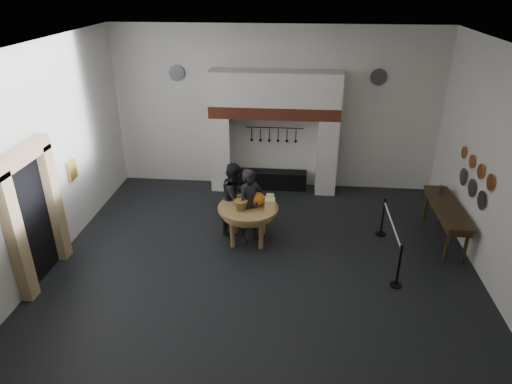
# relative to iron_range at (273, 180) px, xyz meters

# --- Properties ---
(floor) EXTENTS (9.00, 8.00, 0.02)m
(floor) POSITION_rel_iron_range_xyz_m (0.00, -3.72, -0.25)
(floor) COLOR black
(floor) RESTS_ON ground
(ceiling) EXTENTS (9.00, 8.00, 0.02)m
(ceiling) POSITION_rel_iron_range_xyz_m (0.00, -3.72, 4.25)
(ceiling) COLOR silver
(ceiling) RESTS_ON wall_back
(wall_back) EXTENTS (9.00, 0.02, 4.50)m
(wall_back) POSITION_rel_iron_range_xyz_m (0.00, 0.28, 2.00)
(wall_back) COLOR silver
(wall_back) RESTS_ON floor
(wall_front) EXTENTS (9.00, 0.02, 4.50)m
(wall_front) POSITION_rel_iron_range_xyz_m (0.00, -7.72, 2.00)
(wall_front) COLOR silver
(wall_front) RESTS_ON floor
(wall_left) EXTENTS (0.02, 8.00, 4.50)m
(wall_left) POSITION_rel_iron_range_xyz_m (-4.50, -3.72, 2.00)
(wall_left) COLOR silver
(wall_left) RESTS_ON floor
(wall_right) EXTENTS (0.02, 8.00, 4.50)m
(wall_right) POSITION_rel_iron_range_xyz_m (4.50, -3.72, 2.00)
(wall_right) COLOR silver
(wall_right) RESTS_ON floor
(chimney_pier_left) EXTENTS (0.55, 0.70, 2.15)m
(chimney_pier_left) POSITION_rel_iron_range_xyz_m (-1.48, -0.07, 0.82)
(chimney_pier_left) COLOR silver
(chimney_pier_left) RESTS_ON floor
(chimney_pier_right) EXTENTS (0.55, 0.70, 2.15)m
(chimney_pier_right) POSITION_rel_iron_range_xyz_m (1.48, -0.07, 0.82)
(chimney_pier_right) COLOR silver
(chimney_pier_right) RESTS_ON floor
(hearth_brick_band) EXTENTS (3.50, 0.72, 0.32)m
(hearth_brick_band) POSITION_rel_iron_range_xyz_m (0.00, -0.07, 2.06)
(hearth_brick_band) COLOR #9E442B
(hearth_brick_band) RESTS_ON chimney_pier_left
(chimney_hood) EXTENTS (3.50, 0.70, 0.90)m
(chimney_hood) POSITION_rel_iron_range_xyz_m (0.00, -0.07, 2.67)
(chimney_hood) COLOR silver
(chimney_hood) RESTS_ON hearth_brick_band
(iron_range) EXTENTS (1.90, 0.45, 0.50)m
(iron_range) POSITION_rel_iron_range_xyz_m (0.00, 0.00, 0.00)
(iron_range) COLOR black
(iron_range) RESTS_ON floor
(utensil_rail) EXTENTS (1.60, 0.02, 0.02)m
(utensil_rail) POSITION_rel_iron_range_xyz_m (0.00, 0.20, 1.50)
(utensil_rail) COLOR black
(utensil_rail) RESTS_ON wall_back
(door_recess) EXTENTS (0.04, 1.10, 2.50)m
(door_recess) POSITION_rel_iron_range_xyz_m (-4.47, -4.72, 1.00)
(door_recess) COLOR black
(door_recess) RESTS_ON floor
(door_jamb_near) EXTENTS (0.22, 0.30, 2.60)m
(door_jamb_near) POSITION_rel_iron_range_xyz_m (-4.38, -5.42, 1.05)
(door_jamb_near) COLOR tan
(door_jamb_near) RESTS_ON floor
(door_jamb_far) EXTENTS (0.22, 0.30, 2.60)m
(door_jamb_far) POSITION_rel_iron_range_xyz_m (-4.38, -4.02, 1.05)
(door_jamb_far) COLOR tan
(door_jamb_far) RESTS_ON floor
(door_lintel) EXTENTS (0.22, 1.70, 0.30)m
(door_lintel) POSITION_rel_iron_range_xyz_m (-4.38, -4.72, 2.40)
(door_lintel) COLOR tan
(door_lintel) RESTS_ON door_jamb_near
(wall_plaque) EXTENTS (0.05, 0.34, 0.44)m
(wall_plaque) POSITION_rel_iron_range_xyz_m (-4.45, -2.92, 1.35)
(wall_plaque) COLOR gold
(wall_plaque) RESTS_ON wall_left
(work_table) EXTENTS (1.61, 1.61, 0.07)m
(work_table) POSITION_rel_iron_range_xyz_m (-0.41, -2.95, 0.59)
(work_table) COLOR #A7884E
(work_table) RESTS_ON floor
(pumpkin) EXTENTS (0.36, 0.36, 0.31)m
(pumpkin) POSITION_rel_iron_range_xyz_m (-0.21, -2.85, 0.78)
(pumpkin) COLOR orange
(pumpkin) RESTS_ON work_table
(cheese_block_big) EXTENTS (0.22, 0.22, 0.24)m
(cheese_block_big) POSITION_rel_iron_range_xyz_m (0.09, -3.00, 0.74)
(cheese_block_big) COLOR #FAF196
(cheese_block_big) RESTS_ON work_table
(cheese_block_small) EXTENTS (0.18, 0.18, 0.20)m
(cheese_block_small) POSITION_rel_iron_range_xyz_m (0.07, -2.70, 0.72)
(cheese_block_small) COLOR #F1ED90
(cheese_block_small) RESTS_ON work_table
(wicker_basket) EXTENTS (0.38, 0.38, 0.22)m
(wicker_basket) POSITION_rel_iron_range_xyz_m (-0.56, -3.10, 0.73)
(wicker_basket) COLOR olive
(wicker_basket) RESTS_ON work_table
(bread_loaf) EXTENTS (0.31, 0.18, 0.13)m
(bread_loaf) POSITION_rel_iron_range_xyz_m (-0.51, -2.60, 0.69)
(bread_loaf) COLOR #9B5A37
(bread_loaf) RESTS_ON work_table
(visitor_near) EXTENTS (0.76, 0.75, 1.77)m
(visitor_near) POSITION_rel_iron_range_xyz_m (-0.36, -2.93, 0.64)
(visitor_near) COLOR black
(visitor_near) RESTS_ON floor
(visitor_far) EXTENTS (0.90, 1.01, 1.74)m
(visitor_far) POSITION_rel_iron_range_xyz_m (-0.76, -2.53, 0.62)
(visitor_far) COLOR black
(visitor_far) RESTS_ON floor
(side_table) EXTENTS (0.55, 2.20, 0.06)m
(side_table) POSITION_rel_iron_range_xyz_m (4.10, -2.54, 0.62)
(side_table) COLOR #392814
(side_table) RESTS_ON floor
(pewter_jug) EXTENTS (0.12, 0.12, 0.22)m
(pewter_jug) POSITION_rel_iron_range_xyz_m (4.10, -1.94, 0.76)
(pewter_jug) COLOR #45454A
(pewter_jug) RESTS_ON side_table
(copper_pan_a) EXTENTS (0.03, 0.34, 0.34)m
(copper_pan_a) POSITION_rel_iron_range_xyz_m (4.46, -3.52, 1.70)
(copper_pan_a) COLOR #C6662D
(copper_pan_a) RESTS_ON wall_right
(copper_pan_b) EXTENTS (0.03, 0.32, 0.32)m
(copper_pan_b) POSITION_rel_iron_range_xyz_m (4.46, -2.97, 1.70)
(copper_pan_b) COLOR #C6662D
(copper_pan_b) RESTS_ON wall_right
(copper_pan_c) EXTENTS (0.03, 0.30, 0.30)m
(copper_pan_c) POSITION_rel_iron_range_xyz_m (4.46, -2.42, 1.70)
(copper_pan_c) COLOR #C6662D
(copper_pan_c) RESTS_ON wall_right
(copper_pan_d) EXTENTS (0.03, 0.28, 0.28)m
(copper_pan_d) POSITION_rel_iron_range_xyz_m (4.46, -1.87, 1.70)
(copper_pan_d) COLOR #C6662D
(copper_pan_d) RESTS_ON wall_right
(pewter_plate_left) EXTENTS (0.03, 0.40, 0.40)m
(pewter_plate_left) POSITION_rel_iron_range_xyz_m (4.46, -3.32, 1.20)
(pewter_plate_left) COLOR #4C4C51
(pewter_plate_left) RESTS_ON wall_right
(pewter_plate_mid) EXTENTS (0.03, 0.40, 0.40)m
(pewter_plate_mid) POSITION_rel_iron_range_xyz_m (4.46, -2.72, 1.20)
(pewter_plate_mid) COLOR #4C4C51
(pewter_plate_mid) RESTS_ON wall_right
(pewter_plate_right) EXTENTS (0.03, 0.40, 0.40)m
(pewter_plate_right) POSITION_rel_iron_range_xyz_m (4.46, -2.12, 1.20)
(pewter_plate_right) COLOR #4C4C51
(pewter_plate_right) RESTS_ON wall_right
(pewter_plate_back_left) EXTENTS (0.44, 0.03, 0.44)m
(pewter_plate_back_left) POSITION_rel_iron_range_xyz_m (-2.70, 0.24, 2.95)
(pewter_plate_back_left) COLOR #4C4C51
(pewter_plate_back_left) RESTS_ON wall_back
(pewter_plate_back_right) EXTENTS (0.44, 0.03, 0.44)m
(pewter_plate_back_right) POSITION_rel_iron_range_xyz_m (2.70, 0.24, 2.95)
(pewter_plate_back_right) COLOR #4C4C51
(pewter_plate_back_right) RESTS_ON wall_back
(barrier_post_near) EXTENTS (0.05, 0.05, 0.90)m
(barrier_post_near) POSITION_rel_iron_range_xyz_m (2.72, -4.42, 0.20)
(barrier_post_near) COLOR black
(barrier_post_near) RESTS_ON floor
(barrier_post_far) EXTENTS (0.05, 0.05, 0.90)m
(barrier_post_far) POSITION_rel_iron_range_xyz_m (2.72, -2.42, 0.20)
(barrier_post_far) COLOR black
(barrier_post_far) RESTS_ON floor
(barrier_rope) EXTENTS (0.04, 2.00, 0.04)m
(barrier_rope) POSITION_rel_iron_range_xyz_m (2.72, -3.42, 0.60)
(barrier_rope) COLOR silver
(barrier_rope) RESTS_ON barrier_post_near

